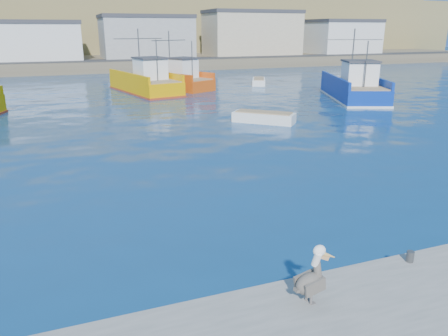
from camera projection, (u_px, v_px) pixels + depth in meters
name	position (u px, v px, depth m)	size (l,w,h in m)	color
ground	(254.00, 242.00, 13.80)	(260.00, 260.00, 0.00)	navy
dock_bollards	(333.00, 274.00, 10.77)	(36.20, 0.20, 0.30)	#4C4C4C
far_shore	(72.00, 18.00, 108.32)	(200.00, 81.00, 24.00)	brown
trawler_yellow_b	(146.00, 83.00, 45.65)	(6.15, 11.77, 6.50)	#DA9600
trawler_blue	(354.00, 88.00, 41.42)	(7.69, 11.86, 6.50)	navy
boat_orange	(177.00, 79.00, 48.54)	(7.15, 9.72, 6.19)	#C5460F
skiff_mid	(264.00, 118.00, 31.22)	(4.26, 4.07, 0.95)	silver
skiff_far	(259.00, 82.00, 52.45)	(3.15, 4.47, 0.92)	silver
pelican	(312.00, 279.00, 9.76)	(1.12, 0.54, 1.38)	#595451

